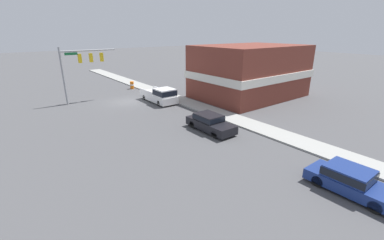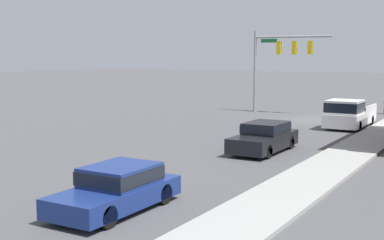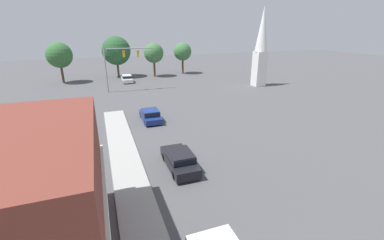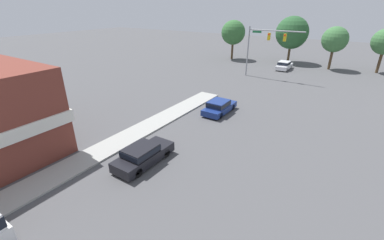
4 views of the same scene
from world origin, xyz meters
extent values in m
cylinder|color=gray|center=(-5.72, 41.85, 3.82)|extent=(0.22, 0.22, 7.63)
cylinder|color=gray|center=(-1.65, 41.85, 7.13)|extent=(8.15, 0.18, 0.18)
cube|color=gold|center=(-2.61, 41.85, 6.27)|extent=(0.36, 0.36, 1.05)
sphere|color=red|center=(-2.61, 41.65, 6.58)|extent=(0.22, 0.22, 0.22)
cube|color=gold|center=(-0.29, 41.85, 6.27)|extent=(0.36, 0.36, 1.05)
sphere|color=red|center=(-0.29, 41.65, 6.58)|extent=(0.22, 0.22, 0.22)
cube|color=#196B38|center=(-4.52, 41.85, 6.84)|extent=(1.40, 0.04, 0.30)
cylinder|color=black|center=(-2.67, 15.20, 0.33)|extent=(0.22, 0.66, 0.66)
cylinder|color=black|center=(-1.00, 15.20, 0.33)|extent=(0.22, 0.66, 0.66)
cylinder|color=black|center=(-2.67, 12.24, 0.33)|extent=(0.22, 0.66, 0.66)
cylinder|color=black|center=(-1.00, 12.24, 0.33)|extent=(0.22, 0.66, 0.66)
cube|color=black|center=(-1.83, 13.72, 0.54)|extent=(1.89, 4.79, 0.72)
cube|color=black|center=(-1.83, 13.43, 1.18)|extent=(1.74, 2.30, 0.55)
cube|color=black|center=(-1.83, 13.43, 1.18)|extent=(1.76, 2.39, 0.39)
cylinder|color=black|center=(-2.66, 26.69, 0.33)|extent=(0.22, 0.66, 0.66)
cylinder|color=black|center=(-0.94, 26.69, 0.33)|extent=(0.22, 0.66, 0.66)
cylinder|color=black|center=(-2.66, 23.86, 0.33)|extent=(0.22, 0.66, 0.66)
cylinder|color=black|center=(-0.94, 23.86, 0.33)|extent=(0.22, 0.66, 0.66)
cube|color=navy|center=(-1.80, 25.27, 0.48)|extent=(1.94, 4.57, 0.60)
cube|color=navy|center=(-1.80, 25.00, 1.09)|extent=(1.78, 2.20, 0.61)
cube|color=black|center=(-1.80, 25.00, 1.09)|extent=(1.80, 2.28, 0.43)
cylinder|color=black|center=(-2.52, 51.08, 0.33)|extent=(0.22, 0.66, 0.66)
cylinder|color=black|center=(-0.85, 51.08, 0.33)|extent=(0.22, 0.66, 0.66)
cylinder|color=black|center=(-2.52, 48.17, 0.33)|extent=(0.22, 0.66, 0.66)
cylinder|color=black|center=(-0.85, 48.17, 0.33)|extent=(0.22, 0.66, 0.66)
cube|color=silver|center=(-1.69, 49.62, 0.51)|extent=(1.88, 4.70, 0.66)
cube|color=silver|center=(-1.69, 49.34, 1.15)|extent=(1.73, 2.25, 0.62)
cube|color=black|center=(-1.69, 49.34, 1.15)|extent=(1.75, 2.34, 0.44)
cylinder|color=#4C3823|center=(-13.64, 53.15, 1.61)|extent=(0.44, 0.44, 3.22)
sphere|color=#336633|center=(-13.64, 53.15, 5.41)|extent=(4.85, 4.85, 4.85)
cylinder|color=#4C3823|center=(-2.74, 56.15, 1.48)|extent=(0.44, 0.44, 2.96)
sphere|color=#28562D|center=(-2.74, 56.15, 5.69)|extent=(6.07, 6.07, 6.07)
cylinder|color=#4C3823|center=(4.99, 54.07, 1.61)|extent=(0.44, 0.44, 3.23)
sphere|color=#3D703D|center=(4.99, 54.07, 5.15)|extent=(4.28, 4.28, 4.28)
cylinder|color=#4C3823|center=(12.17, 55.67, 1.63)|extent=(0.44, 0.44, 3.26)
camera|label=1|loc=(12.31, 29.45, 8.34)|focal=24.00mm
camera|label=2|loc=(-11.94, 37.86, 4.83)|focal=50.00mm
camera|label=3|loc=(-6.98, -3.22, 10.31)|focal=24.00mm
camera|label=4|loc=(9.80, 2.45, 10.53)|focal=24.00mm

